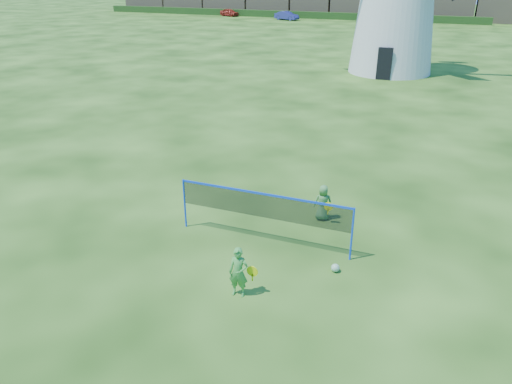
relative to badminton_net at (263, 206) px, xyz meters
The scene contains 8 objects.
ground 1.29m from the badminton_net, 136.99° to the right, with size 220.00×220.00×0.00m, color black.
badminton_net is the anchor object (origin of this frame).
player_girl 2.59m from the badminton_net, 82.30° to the right, with size 0.67×0.37×1.27m.
player_boy 2.40m from the badminton_net, 58.36° to the left, with size 0.68×0.51×1.14m.
play_ball 2.59m from the badminton_net, 17.41° to the right, with size 0.22×0.22×0.22m, color green.
hedge 69.32m from the badminton_net, 108.90° to the left, with size 62.00×0.80×1.00m, color #193814.
car_left 71.31m from the badminton_net, 115.24° to the left, with size 1.38×3.43×1.17m, color maroon.
car_right 65.07m from the badminton_net, 107.75° to the left, with size 1.30×3.74×1.23m, color navy.
Camera 1 is at (4.69, -10.83, 7.15)m, focal length 34.07 mm.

